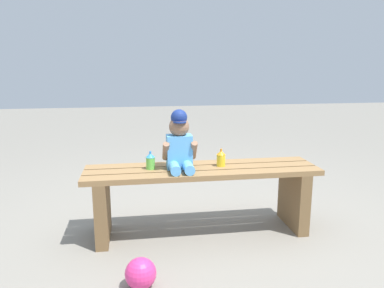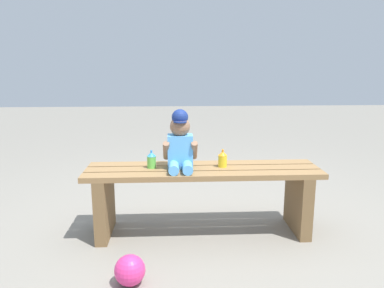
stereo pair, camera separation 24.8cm
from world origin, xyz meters
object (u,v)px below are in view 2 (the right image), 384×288
(park_bench, at_px, (203,189))
(toy_ball, at_px, (130,270))
(sippy_cup_right, at_px, (223,159))
(child_figure, at_px, (180,143))
(sippy_cup_left, at_px, (151,160))

(park_bench, height_order, toy_ball, park_bench)
(park_bench, relative_size, sippy_cup_right, 12.94)
(sippy_cup_right, relative_size, toy_ball, 0.73)
(child_figure, relative_size, toy_ball, 2.40)
(toy_ball, bearing_deg, child_figure, 65.32)
(sippy_cup_left, height_order, toy_ball, sippy_cup_left)
(sippy_cup_left, bearing_deg, child_figure, -6.30)
(toy_ball, bearing_deg, park_bench, 54.81)
(child_figure, relative_size, sippy_cup_left, 3.26)
(child_figure, relative_size, sippy_cup_right, 3.26)
(child_figure, height_order, sippy_cup_right, child_figure)
(child_figure, height_order, toy_ball, child_figure)
(park_bench, relative_size, child_figure, 3.96)
(park_bench, bearing_deg, child_figure, -179.36)
(sippy_cup_left, bearing_deg, sippy_cup_right, 0.00)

